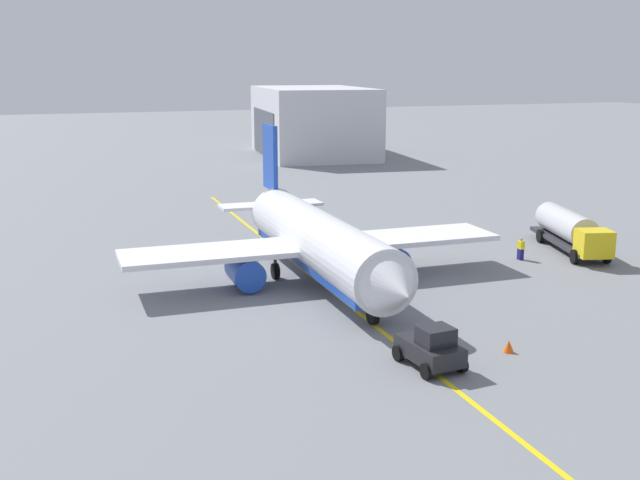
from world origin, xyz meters
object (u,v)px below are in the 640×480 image
at_px(safety_cone_wingtip, 509,346).
at_px(fuel_tanker, 571,230).
at_px(pushback_tug, 431,348).
at_px(refueling_worker, 521,249).
at_px(airplane, 318,242).
at_px(safety_cone_nose, 447,334).

bearing_deg(safety_cone_wingtip, fuel_tanker, 134.98).
bearing_deg(pushback_tug, refueling_worker, 134.82).
relative_size(airplane, refueling_worker, 16.80).
xyz_separation_m(airplane, refueling_worker, (-0.17, 16.60, -1.93)).
xyz_separation_m(refueling_worker, safety_cone_nose, (13.45, -14.02, -0.50)).
bearing_deg(refueling_worker, safety_cone_nose, -46.19).
bearing_deg(fuel_tanker, safety_cone_wingtip, -45.02).
distance_m(airplane, safety_cone_wingtip, 16.93).
bearing_deg(refueling_worker, fuel_tanker, 100.77).
height_order(fuel_tanker, pushback_tug, fuel_tanker).
bearing_deg(fuel_tanker, safety_cone_nose, -53.23).
height_order(fuel_tanker, refueling_worker, fuel_tanker).
distance_m(airplane, safety_cone_nose, 13.74).
height_order(refueling_worker, safety_cone_wingtip, refueling_worker).
relative_size(refueling_worker, safety_cone_nose, 2.70).
height_order(airplane, pushback_tug, airplane).
distance_m(airplane, refueling_worker, 16.71).
bearing_deg(safety_cone_wingtip, pushback_tug, -85.50).
distance_m(pushback_tug, safety_cone_wingtip, 4.84).
distance_m(fuel_tanker, refueling_worker, 5.50).
height_order(pushback_tug, safety_cone_nose, pushback_tug).
xyz_separation_m(airplane, safety_cone_wingtip, (16.11, 4.63, -2.42)).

